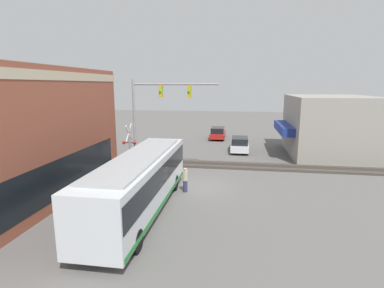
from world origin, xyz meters
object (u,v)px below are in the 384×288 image
(crossing_signal, at_px, (129,143))
(parked_car_white, at_px, (240,145))
(city_bus, at_px, (140,181))
(parked_car_red, at_px, (218,133))
(pedestrian_near_bus, at_px, (185,180))

(crossing_signal, distance_m, parked_car_white, 12.43)
(crossing_signal, bearing_deg, city_bus, -155.80)
(city_bus, relative_size, parked_car_red, 2.58)
(crossing_signal, bearing_deg, parked_car_white, -45.80)
(parked_car_red, height_order, pedestrian_near_bus, pedestrian_near_bus)
(parked_car_white, bearing_deg, city_bus, 161.60)
(pedestrian_near_bus, bearing_deg, city_bus, 150.76)
(city_bus, xyz_separation_m, parked_car_red, (23.37, -2.60, -1.06))
(city_bus, relative_size, pedestrian_near_bus, 7.18)
(parked_car_white, distance_m, parked_car_red, 7.66)
(crossing_signal, relative_size, pedestrian_near_bus, 2.35)
(crossing_signal, xyz_separation_m, parked_car_white, (8.59, -8.83, -1.60))
(crossing_signal, relative_size, parked_car_red, 0.84)
(parked_car_red, bearing_deg, crossing_signal, 159.01)
(parked_car_white, bearing_deg, pedestrian_near_bus, 164.73)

